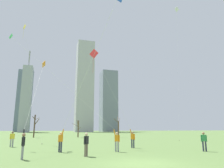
% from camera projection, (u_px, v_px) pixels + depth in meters
% --- Properties ---
extents(ground_plane, '(400.00, 400.00, 0.00)m').
position_uv_depth(ground_plane, '(142.00, 164.00, 11.65)').
color(ground_plane, '#5B7A3D').
extents(kite_flyer_midfield_center_red, '(4.29, 3.44, 11.31)m').
position_uv_depth(kite_flyer_midfield_center_red, '(123.00, 118.00, 22.11)').
color(kite_flyer_midfield_center_red, '#33384C').
rests_on(kite_flyer_midfield_center_red, ground).
extents(kite_flyer_foreground_left_orange, '(0.83, 9.17, 9.31)m').
position_uv_depth(kite_flyer_foreground_left_orange, '(27.00, 130.00, 14.41)').
color(kite_flyer_foreground_left_orange, gray).
rests_on(kite_flyer_foreground_left_orange, ground).
extents(kite_flyer_foreground_right_green, '(11.15, 9.00, 13.24)m').
position_uv_depth(kite_flyer_foreground_right_green, '(101.00, 125.00, 18.65)').
color(kite_flyer_foreground_right_green, gray).
rests_on(kite_flyer_foreground_right_green, ground).
extents(kite_flyer_midfield_left_blue, '(3.70, 6.97, 12.15)m').
position_uv_depth(kite_flyer_midfield_left_blue, '(73.00, 109.00, 16.86)').
color(kite_flyer_midfield_left_blue, '#33384C').
rests_on(kite_flyer_midfield_left_blue, ground).
extents(bystander_far_off_by_trees, '(0.37, 0.41, 1.62)m').
position_uv_depth(bystander_far_off_by_trees, '(86.00, 143.00, 14.87)').
color(bystander_far_off_by_trees, '#726656').
rests_on(bystander_far_off_by_trees, ground).
extents(bystander_strolling_midfield, '(0.46, 0.34, 1.62)m').
position_uv_depth(bystander_strolling_midfield, '(12.00, 138.00, 22.44)').
color(bystander_strolling_midfield, gray).
rests_on(bystander_strolling_midfield, ground).
extents(bystander_watching_nearby, '(0.46, 0.33, 1.62)m').
position_uv_depth(bystander_watching_nearby, '(204.00, 141.00, 18.11)').
color(bystander_watching_nearby, '#33384C').
rests_on(bystander_watching_nearby, ground).
extents(distant_kite_drifting_right_yellow, '(4.51, 7.02, 19.10)m').
position_uv_depth(distant_kite_drifting_right_yellow, '(25.00, 34.00, 34.30)').
color(distant_kite_drifting_right_yellow, yellow).
rests_on(distant_kite_drifting_right_yellow, ground).
extents(distant_kite_low_near_trees_white, '(2.59, 1.15, 25.32)m').
position_uv_depth(distant_kite_low_near_trees_white, '(177.00, 18.00, 40.44)').
color(distant_kite_low_near_trees_white, white).
rests_on(distant_kite_low_near_trees_white, ground).
extents(bare_tree_rightmost, '(1.96, 1.61, 4.64)m').
position_uv_depth(bare_tree_rightmost, '(118.00, 128.00, 47.12)').
color(bare_tree_rightmost, brown).
rests_on(bare_tree_rightmost, ground).
extents(bare_tree_far_right_edge, '(1.50, 2.63, 4.98)m').
position_uv_depth(bare_tree_far_right_edge, '(35.00, 125.00, 46.60)').
color(bare_tree_far_right_edge, '#4C3828').
rests_on(bare_tree_far_right_edge, ground).
extents(bare_tree_center, '(1.85, 2.91, 3.88)m').
position_uv_depth(bare_tree_center, '(78.00, 128.00, 48.11)').
color(bare_tree_center, brown).
rests_on(bare_tree_center, ground).
extents(skyline_tall_tower, '(5.12, 7.05, 46.31)m').
position_uv_depth(skyline_tall_tower, '(26.00, 98.00, 116.56)').
color(skyline_tall_tower, '#9EA3AD').
rests_on(skyline_tall_tower, ground).
extents(skyline_short_annex, '(9.13, 5.02, 39.52)m').
position_uv_depth(skyline_short_annex, '(24.00, 100.00, 134.23)').
color(skyline_short_annex, slate).
rests_on(skyline_short_annex, ground).
extents(skyline_squat_block, '(10.86, 11.59, 42.35)m').
position_uv_depth(skyline_squat_block, '(108.00, 101.00, 148.47)').
color(skyline_squat_block, gray).
rests_on(skyline_squat_block, ground).
extents(skyline_slender_spire, '(10.57, 10.29, 56.87)m').
position_uv_depth(skyline_slender_spire, '(84.00, 86.00, 132.19)').
color(skyline_slender_spire, '#B2B2B7').
rests_on(skyline_slender_spire, ground).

